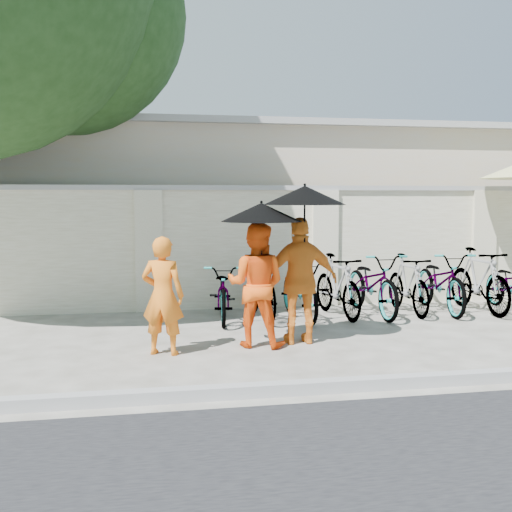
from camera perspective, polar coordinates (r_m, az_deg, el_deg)
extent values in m
plane|color=#B2ADA2|center=(7.90, -1.40, -8.61)|extent=(80.00, 80.00, 0.00)
cube|color=#9A9A9A|center=(6.27, 1.26, -11.77)|extent=(40.00, 0.16, 0.12)
cube|color=white|center=(11.03, 0.92, 0.67)|extent=(20.00, 0.30, 2.00)
cube|color=beige|center=(14.92, 1.65, 4.21)|extent=(14.00, 6.00, 3.20)
sphere|color=#294D21|center=(11.59, -16.76, 20.12)|extent=(4.00, 4.00, 4.00)
imported|color=orange|center=(7.77, -8.29, -3.51)|extent=(0.61, 0.50, 1.43)
imported|color=#FF5810|center=(8.10, 0.01, -2.57)|extent=(0.94, 0.86, 1.57)
cylinder|color=black|center=(7.98, 0.47, 1.00)|extent=(0.02, 0.02, 0.81)
cone|color=black|center=(7.96, 0.47, 3.92)|extent=(1.01, 1.01, 0.23)
imported|color=orange|center=(8.27, 4.02, -2.20)|extent=(0.97, 0.42, 1.64)
cylinder|color=black|center=(8.14, 4.33, 1.94)|extent=(0.02, 0.02, 0.99)
cone|color=black|center=(8.13, 4.35, 5.42)|extent=(1.05, 1.05, 0.24)
imported|color=#91919A|center=(9.80, -2.89, -3.22)|extent=(0.79, 1.75, 0.89)
imported|color=#91919A|center=(9.94, 0.50, -2.64)|extent=(0.54, 1.75, 1.04)
imported|color=#91919A|center=(10.01, 3.97, -2.92)|extent=(0.67, 1.78, 0.93)
imported|color=#91919A|center=(10.18, 7.26, -2.64)|extent=(0.65, 1.69, 0.99)
imported|color=#91919A|center=(10.42, 10.32, -2.43)|extent=(0.74, 1.95, 1.01)
imported|color=#91919A|center=(10.65, 13.36, -2.46)|extent=(0.47, 1.61, 0.96)
imported|color=#91919A|center=(10.96, 16.13, -2.20)|extent=(0.80, 1.95, 1.00)
imported|color=#91919A|center=(11.12, 19.23, -2.06)|extent=(0.56, 1.77, 1.05)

